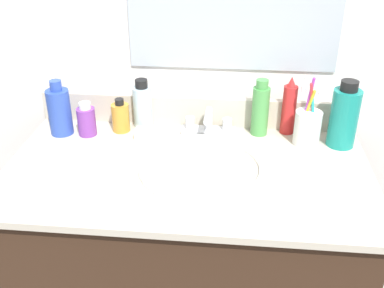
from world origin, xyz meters
name	(u,v)px	position (x,y,z in m)	size (l,w,h in m)	color
vanity_cabinet	(188,277)	(0.00, 0.00, 0.37)	(0.91, 0.49, 0.73)	#382316
countertop	(187,170)	(0.00, 0.00, 0.74)	(0.95, 0.53, 0.02)	beige
backsplash	(196,111)	(0.00, 0.25, 0.80)	(0.95, 0.02, 0.09)	beige
back_wall	(198,143)	(0.00, 0.32, 0.65)	(2.05, 0.04, 1.30)	white
sink_basin	(203,177)	(0.04, 0.00, 0.72)	(0.34, 0.34, 0.11)	white
faucet	(208,125)	(0.04, 0.20, 0.78)	(0.16, 0.10, 0.08)	silver
bottle_oil_amber	(121,117)	(-0.22, 0.19, 0.79)	(0.05, 0.05, 0.10)	gold
bottle_cream_purple	(87,120)	(-0.31, 0.16, 0.80)	(0.05, 0.05, 0.10)	#7A3899
bottle_toner_green	(260,109)	(0.19, 0.21, 0.83)	(0.05, 0.05, 0.17)	#4C9E4C
bottle_mouthwash_teal	(344,117)	(0.42, 0.17, 0.84)	(0.08, 0.08, 0.19)	teal
bottle_shampoo_blue	(59,111)	(-0.39, 0.16, 0.82)	(0.07, 0.07, 0.16)	#2D4CB2
bottle_gel_clear	(143,105)	(-0.16, 0.23, 0.82)	(0.06, 0.06, 0.15)	silver
bottle_spray_red	(289,108)	(0.27, 0.23, 0.83)	(0.04, 0.04, 0.17)	red
cup_white_ceramic	(308,126)	(0.32, 0.16, 0.80)	(0.07, 0.08, 0.20)	white
soap_bar	(146,133)	(-0.14, 0.16, 0.76)	(0.06, 0.04, 0.02)	white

